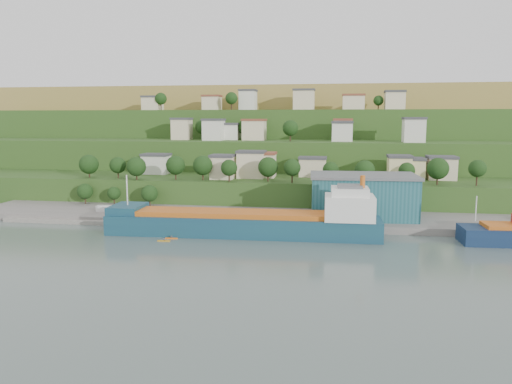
% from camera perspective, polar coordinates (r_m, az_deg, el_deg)
% --- Properties ---
extents(ground, '(500.00, 500.00, 0.00)m').
position_cam_1_polar(ground, '(127.24, -2.28, -5.75)').
color(ground, '#495953').
rests_on(ground, ground).
extents(quay, '(220.00, 26.00, 4.00)m').
position_cam_1_polar(quay, '(152.12, 7.28, -3.47)').
color(quay, slate).
rests_on(quay, ground).
extents(pebble_beach, '(40.00, 18.00, 2.40)m').
position_cam_1_polar(pebble_beach, '(166.65, -19.56, -2.85)').
color(pebble_beach, slate).
rests_on(pebble_beach, ground).
extents(hillside, '(360.00, 211.31, 96.00)m').
position_cam_1_polar(hillside, '(292.26, 4.41, 2.27)').
color(hillside, '#284719').
rests_on(hillside, ground).
extents(cargo_ship_near, '(73.53, 13.69, 18.82)m').
position_cam_1_polar(cargo_ship_near, '(133.82, -0.58, -3.72)').
color(cargo_ship_near, navy).
rests_on(cargo_ship_near, ground).
extents(warehouse, '(32.02, 20.72, 12.80)m').
position_cam_1_polar(warehouse, '(151.25, 12.11, -0.41)').
color(warehouse, '#1D5158').
rests_on(warehouse, quay).
extents(caravan, '(6.07, 3.55, 2.66)m').
position_cam_1_polar(caravan, '(164.88, -16.78, -1.94)').
color(caravan, silver).
rests_on(caravan, pebble_beach).
extents(dinghy, '(4.41, 3.11, 0.83)m').
position_cam_1_polar(dinghy, '(160.07, -15.89, -2.54)').
color(dinghy, silver).
rests_on(dinghy, pebble_beach).
extents(kayak_orange, '(3.29, 0.84, 0.81)m').
position_cam_1_polar(kayak_orange, '(132.56, -9.64, -5.18)').
color(kayak_orange, orange).
rests_on(kayak_orange, ground).
extents(kayak_yellow, '(3.29, 0.82, 0.81)m').
position_cam_1_polar(kayak_yellow, '(130.20, -10.49, -5.45)').
color(kayak_yellow, '#C68917').
rests_on(kayak_yellow, ground).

